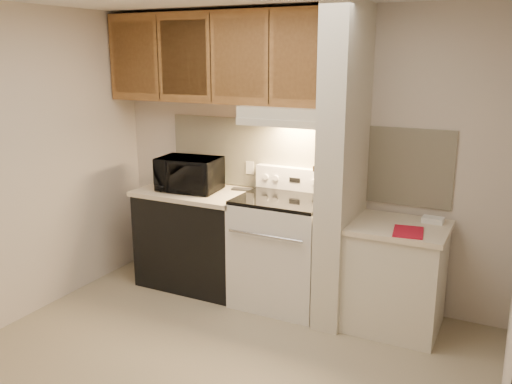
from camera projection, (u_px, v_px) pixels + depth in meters
The scene contains 48 objects.
floor at pixel (214, 367), 3.77m from camera, with size 3.60×3.60×0.00m, color tan.
wall_back at pixel (300, 156), 4.76m from camera, with size 3.60×0.02×2.50m, color beige.
wall_left at pixel (14, 168), 4.25m from camera, with size 0.02×3.00×2.50m, color beige.
backsplash at pixel (299, 157), 4.75m from camera, with size 2.60×0.02×0.63m, color beige.
range_body at pixel (283, 252), 4.66m from camera, with size 0.76×0.65×0.92m, color silver.
oven_window at pixel (267, 260), 4.37m from camera, with size 0.50×0.01×0.30m, color black.
oven_handle at pixel (265, 236), 4.29m from camera, with size 0.02×0.02×0.65m, color silver.
cooktop at pixel (283, 199), 4.54m from camera, with size 0.74×0.64×0.03m, color black.
range_backguard at pixel (297, 179), 4.76m from camera, with size 0.76×0.08×0.20m, color silver.
range_display at pixel (295, 180), 4.72m from camera, with size 0.10×0.01×0.04m, color black.
range_knob_left_outer at pixel (266, 177), 4.84m from camera, with size 0.05×0.05×0.02m, color silver.
range_knob_left_inner at pixel (276, 178), 4.80m from camera, with size 0.05×0.05×0.02m, color silver.
range_knob_right_inner at pixel (314, 182), 4.64m from camera, with size 0.05×0.05×0.02m, color silver.
range_knob_right_outer at pixel (325, 183), 4.60m from camera, with size 0.05×0.05×0.02m, color silver.
dishwasher_front at pixel (197, 240), 5.05m from camera, with size 1.00×0.63×0.87m, color black.
left_countertop at pixel (196, 192), 4.94m from camera, with size 1.04×0.67×0.04m, color beige.
spoon_rest at pixel (244, 190), 4.93m from camera, with size 0.24×0.08×0.02m, color black.
teal_jar at pixel (213, 180), 5.09m from camera, with size 0.10×0.10×0.11m, color #1E666A.
outlet at pixel (250, 168), 4.98m from camera, with size 0.08×0.01×0.12m, color beige.
microwave at pixel (189, 174), 4.90m from camera, with size 0.55×0.37×0.30m, color black.
partition_pillar at pixel (343, 168), 4.23m from camera, with size 0.22×0.70×2.50m, color beige.
pillar_trim at pixel (329, 161), 4.27m from camera, with size 0.01×0.70×0.04m, color #905F2F.
knife_strip at pixel (326, 159), 4.23m from camera, with size 0.02×0.42×0.04m, color black.
knife_blade_a at pixel (318, 175), 4.13m from camera, with size 0.01×0.04×0.16m, color silver.
knife_handle_a at pixel (318, 156), 4.08m from camera, with size 0.02×0.02×0.10m, color black.
knife_blade_b at pixel (321, 175), 4.19m from camera, with size 0.01×0.04×0.18m, color silver.
knife_handle_b at pixel (322, 154), 4.16m from camera, with size 0.02×0.02×0.10m, color black.
knife_blade_c at pixel (325, 174), 4.27m from camera, with size 0.01×0.04×0.20m, color silver.
knife_handle_c at pixel (325, 153), 4.21m from camera, with size 0.02×0.02×0.10m, color black.
knife_blade_d at pixel (327, 170), 4.32m from camera, with size 0.01×0.04×0.16m, color silver.
knife_handle_d at pixel (329, 151), 4.30m from camera, with size 0.02×0.02×0.10m, color black.
knife_blade_e at pixel (331, 169), 4.39m from camera, with size 0.01×0.04×0.18m, color silver.
knife_handle_e at pixel (331, 150), 4.35m from camera, with size 0.02×0.02×0.10m, color black.
oven_mitt at pixel (334, 169), 4.45m from camera, with size 0.03×0.11×0.27m, color gray.
right_cab_base at pixel (395, 279), 4.24m from camera, with size 0.70×0.60×0.81m, color beige.
right_countertop at pixel (399, 227), 4.14m from camera, with size 0.74×0.64×0.04m, color beige.
red_folder at pixel (408, 232), 3.96m from camera, with size 0.21×0.29×0.01m, color #B01024.
white_box at pixel (433, 220), 4.19m from camera, with size 0.16×0.11×0.04m, color white.
range_hood at pixel (290, 115), 4.48m from camera, with size 0.78×0.44×0.15m, color beige.
hood_lip at pixel (280, 124), 4.31m from camera, with size 0.78×0.04×0.06m, color beige.
upper_cabinets at pixel (220, 58), 4.70m from camera, with size 2.18×0.33×0.77m, color #905F2F.
cab_door_a at pixel (134, 58), 4.92m from camera, with size 0.46×0.01×0.63m, color #905F2F.
cab_gap_a at pixel (158, 58), 4.80m from camera, with size 0.01×0.01×0.73m, color black.
cab_door_b at pixel (184, 58), 4.68m from camera, with size 0.46×0.01×0.63m, color #905F2F.
cab_gap_b at pixel (211, 58), 4.56m from camera, with size 0.01×0.01×0.73m, color black.
cab_door_c at pixel (239, 58), 4.44m from camera, with size 0.46×0.01×0.63m, color #905F2F.
cab_gap_c at pixel (269, 58), 4.33m from camera, with size 0.01×0.01×0.73m, color black.
cab_door_d at pixel (301, 58), 4.21m from camera, with size 0.46×0.01×0.63m, color #905F2F.
Camera 1 is at (1.76, -2.86, 2.12)m, focal length 38.00 mm.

